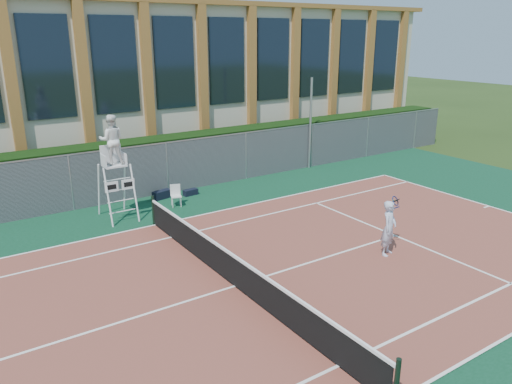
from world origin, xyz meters
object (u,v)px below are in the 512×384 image
umpire_chair (112,143)px  plastic_chair (176,194)px  steel_pole (310,124)px  tennis_player (389,228)px

umpire_chair → plastic_chair: size_ratio=4.52×
steel_pole → umpire_chair: bearing=-171.2°
steel_pole → tennis_player: steel_pole is taller
tennis_player → steel_pole: bearing=63.5°
steel_pole → tennis_player: size_ratio=2.60×
steel_pole → umpire_chair: 10.75m
umpire_chair → plastic_chair: bearing=0.2°
umpire_chair → tennis_player: size_ratio=2.23×
umpire_chair → plastic_chair: (2.38, 0.01, -2.35)m
umpire_chair → tennis_player: bearing=-53.6°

